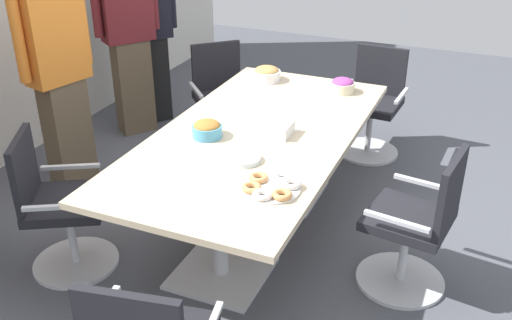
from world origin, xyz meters
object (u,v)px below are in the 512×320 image
object	(u,v)px
person_standing_3	(147,30)
donut_platter	(271,187)
office_chair_2	(416,229)
person_standing_2	(128,30)
napkin_pile	(277,129)
snack_bowl_candy_mix	(342,85)
snack_bowl_cookies	(267,74)
snack_bowl_pretzels	(207,129)
conference_table	(256,150)
office_chair_4	(222,103)
office_chair_3	(373,108)
person_standing_1	(58,69)
office_chair_0	(59,211)
plate_stack	(244,159)

from	to	relation	value
person_standing_3	donut_platter	world-z (taller)	person_standing_3
office_chair_2	person_standing_2	distance (m)	3.16
donut_platter	napkin_pile	size ratio (longest dim) A/B	1.79
snack_bowl_candy_mix	napkin_pile	size ratio (longest dim) A/B	1.02
snack_bowl_cookies	person_standing_2	bearing A→B (deg)	83.10
snack_bowl_pretzels	donut_platter	size ratio (longest dim) A/B	0.59
person_standing_3	donut_platter	xyz separation A→B (m)	(-2.06, -2.08, -0.13)
conference_table	snack_bowl_cookies	size ratio (longest dim) A/B	10.94
conference_table	office_chair_4	world-z (taller)	office_chair_4
snack_bowl_cookies	office_chair_3	bearing A→B (deg)	-51.07
person_standing_1	snack_bowl_candy_mix	size ratio (longest dim) A/B	9.82
office_chair_0	person_standing_1	bearing A→B (deg)	-173.58
conference_table	office_chair_4	bearing A→B (deg)	35.40
person_standing_1	donut_platter	xyz separation A→B (m)	(-0.68, -1.96, -0.19)
office_chair_4	plate_stack	distance (m)	1.83
snack_bowl_candy_mix	snack_bowl_cookies	world-z (taller)	snack_bowl_cookies
person_standing_2	snack_bowl_pretzels	world-z (taller)	person_standing_2
napkin_pile	plate_stack	bearing A→B (deg)	174.08
conference_table	snack_bowl_candy_mix	xyz separation A→B (m)	(0.94, -0.31, 0.18)
person_standing_3	conference_table	bearing A→B (deg)	86.65
office_chair_2	snack_bowl_pretzels	world-z (taller)	office_chair_2
office_chair_0	snack_bowl_candy_mix	size ratio (longest dim) A/B	4.91
person_standing_3	plate_stack	distance (m)	2.56
person_standing_2	person_standing_3	bearing A→B (deg)	-147.33
office_chair_3	plate_stack	size ratio (longest dim) A/B	4.57
office_chair_2	person_standing_2	bearing A→B (deg)	73.19
office_chair_4	snack_bowl_cookies	size ratio (longest dim) A/B	4.15
person_standing_1	conference_table	bearing A→B (deg)	103.10
snack_bowl_candy_mix	plate_stack	distance (m)	1.35
snack_bowl_candy_mix	donut_platter	world-z (taller)	snack_bowl_candy_mix
person_standing_2	snack_bowl_cookies	size ratio (longest dim) A/B	8.39
conference_table	donut_platter	xyz separation A→B (m)	(-0.65, -0.37, 0.15)
office_chair_0	office_chair_4	world-z (taller)	same
person_standing_1	snack_bowl_pretzels	size ratio (longest dim) A/B	9.45
snack_bowl_candy_mix	snack_bowl_pretzels	world-z (taller)	same
office_chair_2	office_chair_3	world-z (taller)	same
office_chair_4	snack_bowl_pretzels	distance (m)	1.49
person_standing_3	snack_bowl_pretzels	world-z (taller)	person_standing_3
donut_platter	plate_stack	distance (m)	0.37
snack_bowl_pretzels	donut_platter	distance (m)	0.78
plate_stack	person_standing_2	bearing A→B (deg)	50.03
office_chair_4	office_chair_0	bearing A→B (deg)	42.37
office_chair_3	person_standing_3	xyz separation A→B (m)	(-0.15, 2.15, 0.50)
office_chair_2	person_standing_1	xyz separation A→B (m)	(0.22, 2.69, 0.55)
office_chair_0	person_standing_1	size ratio (longest dim) A/B	0.50
office_chair_3	person_standing_1	world-z (taller)	person_standing_1
donut_platter	plate_stack	xyz separation A→B (m)	(0.25, 0.27, -0.01)
conference_table	office_chair_3	xyz separation A→B (m)	(1.56, -0.43, -0.22)
conference_table	office_chair_0	world-z (taller)	office_chair_0
office_chair_2	donut_platter	bearing A→B (deg)	130.50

